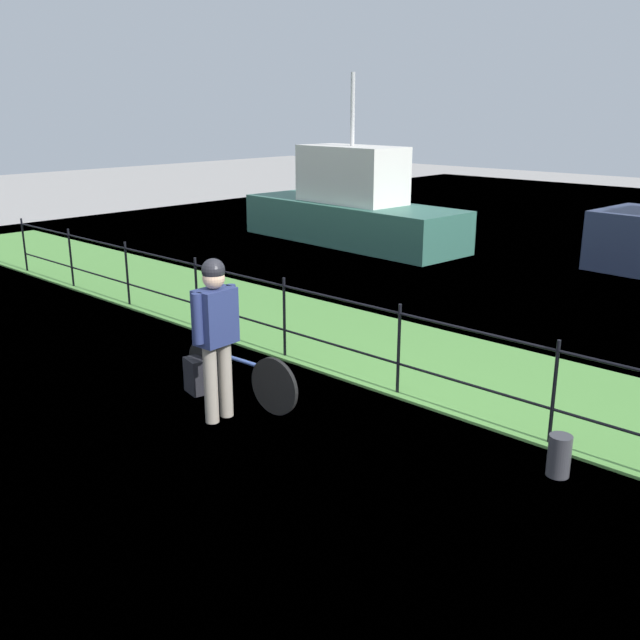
% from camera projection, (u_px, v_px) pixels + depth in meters
% --- Properties ---
extents(ground_plane, '(60.00, 60.00, 0.00)m').
position_uv_depth(ground_plane, '(266.00, 456.00, 6.53)').
color(ground_plane, '#9E9993').
extents(grass_strip, '(27.00, 2.40, 0.03)m').
position_uv_depth(grass_strip, '(451.00, 368.00, 8.68)').
color(grass_strip, '#569342').
rests_on(grass_strip, ground).
extents(iron_fence, '(18.04, 0.04, 1.05)m').
position_uv_depth(iron_fence, '(399.00, 343.00, 7.74)').
color(iron_fence, black).
rests_on(iron_fence, ground).
extents(bicycle_main, '(1.63, 0.19, 0.62)m').
position_uv_depth(bicycle_main, '(239.00, 373.00, 7.65)').
color(bicycle_main, black).
rests_on(bicycle_main, ground).
extents(wooden_crate, '(0.41, 0.26, 0.27)m').
position_uv_depth(wooden_crate, '(214.00, 329.00, 7.75)').
color(wooden_crate, olive).
rests_on(wooden_crate, bicycle_main).
extents(terrier_dog, '(0.32, 0.16, 0.18)m').
position_uv_depth(terrier_dog, '(215.00, 310.00, 7.67)').
color(terrier_dog, silver).
rests_on(terrier_dog, wooden_crate).
extents(cyclist_person, '(0.28, 0.54, 1.68)m').
position_uv_depth(cyclist_person, '(216.00, 326.00, 7.02)').
color(cyclist_person, gray).
rests_on(cyclist_person, ground).
extents(backpack_on_paving, '(0.31, 0.24, 0.40)m').
position_uv_depth(backpack_on_paving, '(196.00, 376.00, 7.92)').
color(backpack_on_paving, black).
rests_on(backpack_on_paving, ground).
extents(mooring_bollard, '(0.20, 0.20, 0.38)m').
position_uv_depth(mooring_bollard, '(559.00, 456.00, 6.13)').
color(mooring_bollard, '#38383D').
rests_on(mooring_bollard, ground).
extents(moored_boat_mid, '(5.90, 2.18, 3.84)m').
position_uv_depth(moored_boat_mid, '(351.00, 208.00, 16.61)').
color(moored_boat_mid, '#336656').
rests_on(moored_boat_mid, ground).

